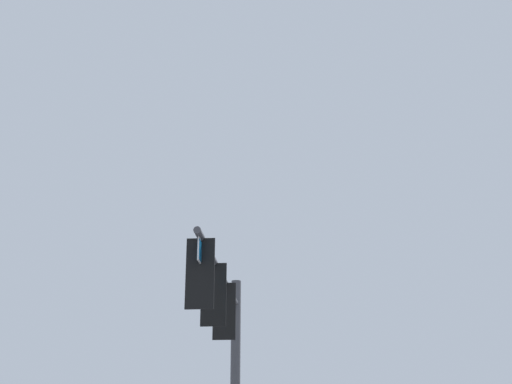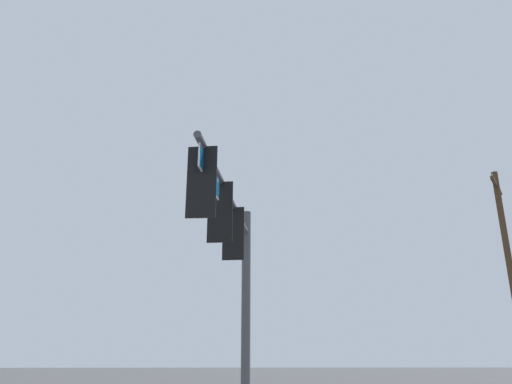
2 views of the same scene
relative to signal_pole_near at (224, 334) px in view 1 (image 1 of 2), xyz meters
name	(u,v)px [view 1 (image 1 of 2)]	position (x,y,z in m)	size (l,w,h in m)	color
signal_pole_near	(224,334)	(0.00, 0.00, 0.00)	(6.61, 1.55, 5.84)	#47474C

